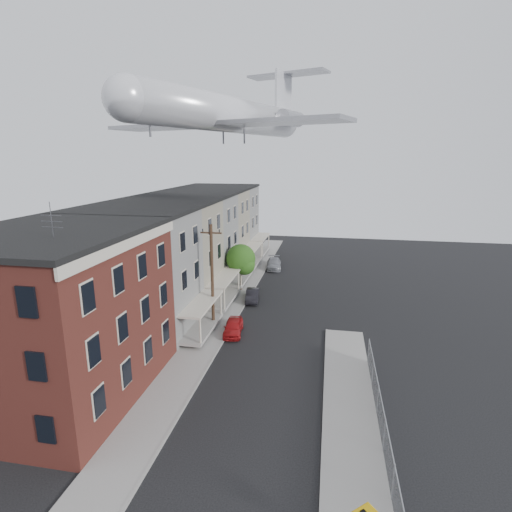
{
  "coord_description": "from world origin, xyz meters",
  "views": [
    {
      "loc": [
        3.86,
        -12.81,
        14.34
      ],
      "look_at": [
        0.19,
        6.99,
        9.32
      ],
      "focal_mm": 28.0,
      "sensor_mm": 36.0,
      "label": 1
    }
  ],
  "objects_px": {
    "car_mid": "(252,295)",
    "car_far": "(274,264)",
    "airplane": "(231,114)",
    "street_tree": "(242,260)",
    "utility_pole": "(212,275)",
    "car_near": "(233,327)"
  },
  "relations": [
    {
      "from": "utility_pole",
      "to": "street_tree",
      "type": "xyz_separation_m",
      "value": [
        0.33,
        9.92,
        -1.22
      ]
    },
    {
      "from": "utility_pole",
      "to": "car_mid",
      "type": "relative_size",
      "value": 2.48
    },
    {
      "from": "car_mid",
      "to": "car_far",
      "type": "distance_m",
      "value": 12.49
    },
    {
      "from": "car_mid",
      "to": "airplane",
      "type": "bearing_deg",
      "value": -164.89
    },
    {
      "from": "car_near",
      "to": "airplane",
      "type": "bearing_deg",
      "value": 96.66
    },
    {
      "from": "street_tree",
      "to": "car_near",
      "type": "height_order",
      "value": "street_tree"
    },
    {
      "from": "car_mid",
      "to": "car_far",
      "type": "relative_size",
      "value": 0.8
    },
    {
      "from": "car_mid",
      "to": "airplane",
      "type": "height_order",
      "value": "airplane"
    },
    {
      "from": "car_mid",
      "to": "airplane",
      "type": "relative_size",
      "value": 0.14
    },
    {
      "from": "airplane",
      "to": "car_near",
      "type": "bearing_deg",
      "value": -76.7
    },
    {
      "from": "airplane",
      "to": "car_far",
      "type": "bearing_deg",
      "value": 80.39
    },
    {
      "from": "street_tree",
      "to": "utility_pole",
      "type": "bearing_deg",
      "value": -91.89
    },
    {
      "from": "street_tree",
      "to": "car_mid",
      "type": "bearing_deg",
      "value": -59.24
    },
    {
      "from": "car_near",
      "to": "car_far",
      "type": "xyz_separation_m",
      "value": [
        0.52,
        20.45,
        0.04
      ]
    },
    {
      "from": "car_near",
      "to": "airplane",
      "type": "xyz_separation_m",
      "value": [
        -1.72,
        7.26,
        17.44
      ]
    },
    {
      "from": "car_mid",
      "to": "airplane",
      "type": "distance_m",
      "value": 17.57
    },
    {
      "from": "utility_pole",
      "to": "car_near",
      "type": "relative_size",
      "value": 2.49
    },
    {
      "from": "street_tree",
      "to": "car_mid",
      "type": "height_order",
      "value": "street_tree"
    },
    {
      "from": "car_near",
      "to": "car_mid",
      "type": "bearing_deg",
      "value": 82.82
    },
    {
      "from": "car_far",
      "to": "car_mid",
      "type": "bearing_deg",
      "value": -99.35
    },
    {
      "from": "utility_pole",
      "to": "car_far",
      "type": "relative_size",
      "value": 1.99
    },
    {
      "from": "utility_pole",
      "to": "car_mid",
      "type": "xyz_separation_m",
      "value": [
        2.08,
        6.99,
        -4.08
      ]
    }
  ]
}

